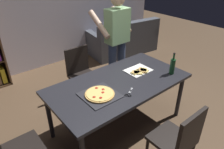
% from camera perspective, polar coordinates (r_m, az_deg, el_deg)
% --- Properties ---
extents(ground_plane, '(12.00, 12.00, 0.00)m').
position_cam_1_polar(ground_plane, '(3.21, 1.75, -13.55)').
color(ground_plane, brown).
extents(back_wall, '(6.40, 0.10, 2.80)m').
position_cam_1_polar(back_wall, '(4.69, -20.40, 18.06)').
color(back_wall, '#BCB7C6').
rests_on(back_wall, ground_plane).
extents(dining_table, '(1.87, 0.98, 0.75)m').
position_cam_1_polar(dining_table, '(2.79, 1.96, -3.24)').
color(dining_table, '#232328').
rests_on(dining_table, ground_plane).
extents(chair_near_camera, '(0.42, 0.42, 0.90)m').
position_cam_1_polar(chair_near_camera, '(2.42, 17.88, -16.26)').
color(chair_near_camera, black).
rests_on(chair_near_camera, ground_plane).
extents(chair_far_side, '(0.42, 0.42, 0.90)m').
position_cam_1_polar(chair_far_side, '(3.57, -8.45, 1.02)').
color(chair_far_side, black).
rests_on(chair_far_side, ground_plane).
extents(couch, '(1.80, 1.07, 0.85)m').
position_cam_1_polar(couch, '(5.43, 3.16, 9.10)').
color(couch, '#4C515B').
rests_on(couch, ground_plane).
extents(person_serving_pizza, '(0.55, 0.54, 1.75)m').
position_cam_1_polar(person_serving_pizza, '(3.52, 1.26, 9.65)').
color(person_serving_pizza, '#38476B').
rests_on(person_serving_pizza, ground_plane).
extents(pepperoni_pizza_on_tray, '(0.42, 0.42, 0.04)m').
position_cam_1_polar(pepperoni_pizza_on_tray, '(2.50, -3.37, -5.45)').
color(pepperoni_pizza_on_tray, '#2D2D33').
rests_on(pepperoni_pizza_on_tray, dining_table).
extents(pizza_slices_on_towel, '(0.36, 0.28, 0.03)m').
position_cam_1_polar(pizza_slices_on_towel, '(3.02, 7.37, 0.99)').
color(pizza_slices_on_towel, white).
rests_on(pizza_slices_on_towel, dining_table).
extents(wine_bottle, '(0.07, 0.07, 0.32)m').
position_cam_1_polar(wine_bottle, '(3.02, 16.17, 2.23)').
color(wine_bottle, '#194723').
rests_on(wine_bottle, dining_table).
extents(kitchen_scissors, '(0.19, 0.14, 0.01)m').
position_cam_1_polar(kitchen_scissors, '(2.53, 4.68, -5.18)').
color(kitchen_scissors, silver).
rests_on(kitchen_scissors, dining_table).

